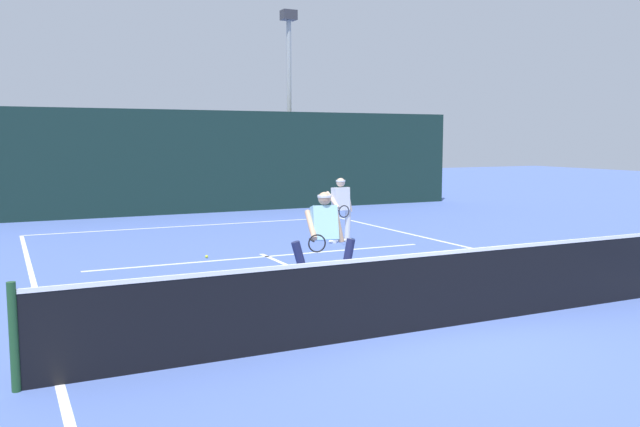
# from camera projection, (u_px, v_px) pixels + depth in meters

# --- Properties ---
(ground_plane) EXTENTS (80.00, 80.00, 0.00)m
(ground_plane) POSITION_uv_depth(u_px,v_px,m) (433.00, 329.00, 8.81)
(ground_plane) COLOR #4A63AB
(court_line_baseline_far) EXTENTS (9.26, 0.10, 0.01)m
(court_line_baseline_far) POSITION_uv_depth(u_px,v_px,m) (196.00, 226.00, 19.28)
(court_line_baseline_far) COLOR white
(court_line_baseline_far) RESTS_ON ground_plane
(court_line_sideline_left) EXTENTS (0.10, 23.42, 0.01)m
(court_line_sideline_left) POSITION_uv_depth(u_px,v_px,m) (60.00, 385.00, 6.81)
(court_line_sideline_left) COLOR white
(court_line_sideline_left) RESTS_ON ground_plane
(court_line_service) EXTENTS (7.55, 0.10, 0.01)m
(court_line_service) POSITION_uv_depth(u_px,v_px,m) (267.00, 256.00, 14.23)
(court_line_service) COLOR white
(court_line_service) RESTS_ON ground_plane
(court_line_centre) EXTENTS (0.10, 6.40, 0.01)m
(court_line_centre) POSITION_uv_depth(u_px,v_px,m) (326.00, 282.00, 11.67)
(court_line_centre) COLOR white
(court_line_centre) RESTS_ON ground_plane
(tennis_net) EXTENTS (10.16, 0.09, 1.11)m
(tennis_net) POSITION_uv_depth(u_px,v_px,m) (434.00, 290.00, 8.75)
(tennis_net) COLOR #1E4723
(tennis_net) RESTS_ON ground_plane
(player_near) EXTENTS (1.12, 0.89, 1.63)m
(player_near) POSITION_uv_depth(u_px,v_px,m) (324.00, 235.00, 11.16)
(player_near) COLOR #1E234C
(player_near) RESTS_ON ground_plane
(player_far) EXTENTS (0.72, 0.90, 1.57)m
(player_far) POSITION_uv_depth(u_px,v_px,m) (341.00, 207.00, 16.07)
(player_far) COLOR silver
(player_far) RESTS_ON ground_plane
(tennis_ball) EXTENTS (0.07, 0.07, 0.07)m
(tennis_ball) POSITION_uv_depth(u_px,v_px,m) (207.00, 256.00, 14.04)
(tennis_ball) COLOR #D1E033
(tennis_ball) RESTS_ON ground_plane
(tennis_ball_extra) EXTENTS (0.07, 0.07, 0.07)m
(tennis_ball_extra) POSITION_uv_depth(u_px,v_px,m) (227.00, 281.00, 11.65)
(tennis_ball_extra) COLOR #D1E033
(tennis_ball_extra) RESTS_ON ground_plane
(back_fence_windscreen) EXTENTS (21.92, 0.12, 3.46)m
(back_fence_windscreen) POSITION_uv_depth(u_px,v_px,m) (169.00, 162.00, 21.92)
(back_fence_windscreen) COLOR #142B27
(back_fence_windscreen) RESTS_ON ground_plane
(light_pole) EXTENTS (0.55, 0.44, 7.28)m
(light_pole) POSITION_uv_depth(u_px,v_px,m) (289.00, 86.00, 25.10)
(light_pole) COLOR #9EA39E
(light_pole) RESTS_ON ground_plane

